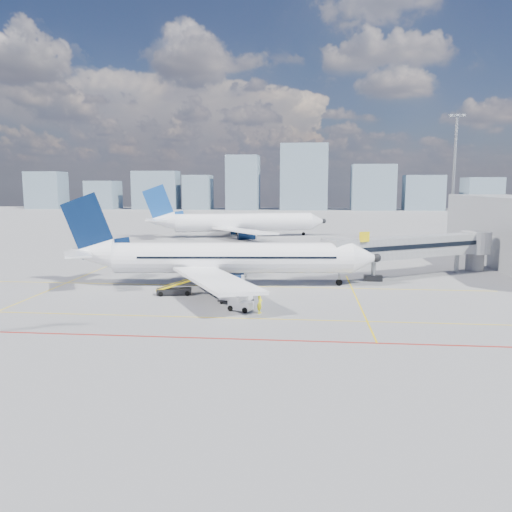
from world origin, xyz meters
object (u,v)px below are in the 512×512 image
(cargo_dolly, at_px, (236,293))
(main_aircraft, at_px, (220,258))
(belt_loader, at_px, (175,290))
(baggage_tug, at_px, (240,303))
(ramp_worker, at_px, (260,303))
(second_aircraft, at_px, (236,223))

(cargo_dolly, bearing_deg, main_aircraft, 121.05)
(cargo_dolly, height_order, belt_loader, belt_loader)
(main_aircraft, xyz_separation_m, baggage_tug, (3.84, -11.52, -2.50))
(cargo_dolly, bearing_deg, ramp_worker, -42.16)
(cargo_dolly, bearing_deg, baggage_tug, -64.07)
(second_aircraft, bearing_deg, baggage_tug, -98.39)
(baggage_tug, bearing_deg, cargo_dolly, 127.98)
(second_aircraft, height_order, cargo_dolly, second_aircraft)
(second_aircraft, bearing_deg, cargo_dolly, -98.70)
(main_aircraft, relative_size, second_aircraft, 0.90)
(second_aircraft, relative_size, baggage_tug, 16.63)
(second_aircraft, distance_m, ramp_worker, 68.66)
(cargo_dolly, distance_m, belt_loader, 7.72)
(ramp_worker, bearing_deg, cargo_dolly, 47.80)
(baggage_tug, xyz_separation_m, cargo_dolly, (-0.75, 2.89, 0.29))
(belt_loader, relative_size, ramp_worker, 2.67)
(cargo_dolly, height_order, ramp_worker, ramp_worker)
(main_aircraft, height_order, ramp_worker, main_aircraft)
(main_aircraft, bearing_deg, cargo_dolly, -75.58)
(main_aircraft, xyz_separation_m, belt_loader, (-3.91, -5.41, -2.67))
(main_aircraft, distance_m, baggage_tug, 12.40)
(cargo_dolly, xyz_separation_m, belt_loader, (-7.00, 3.23, -0.45))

